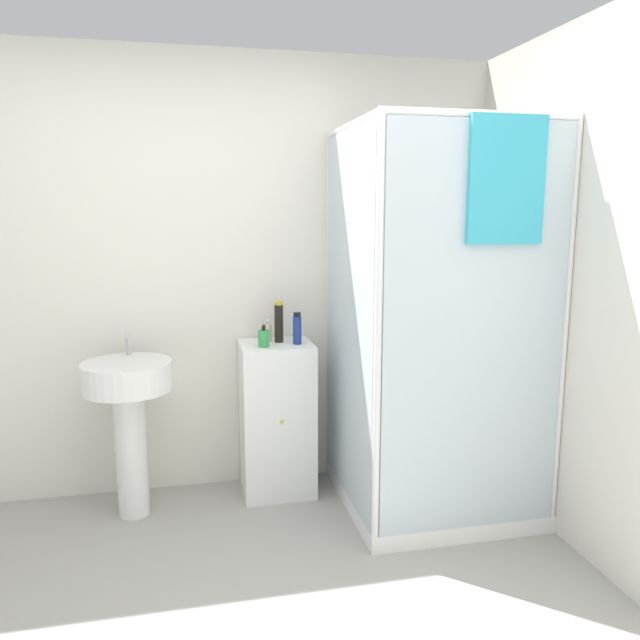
{
  "coord_description": "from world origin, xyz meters",
  "views": [
    {
      "loc": [
        -0.14,
        -1.93,
        1.64
      ],
      "look_at": [
        0.52,
        1.09,
        1.08
      ],
      "focal_mm": 35.0,
      "sensor_mm": 36.0,
      "label": 1
    }
  ],
  "objects_px": {
    "soap_dispenser": "(264,338)",
    "shampoo_bottle_blue": "(297,329)",
    "sink": "(129,405)",
    "lotion_bottle_white": "(266,332)",
    "shampoo_bottle_tall_black": "(279,322)"
  },
  "relations": [
    {
      "from": "sink",
      "to": "shampoo_bottle_tall_black",
      "type": "bearing_deg",
      "value": 9.81
    },
    {
      "from": "soap_dispenser",
      "to": "sink",
      "type": "bearing_deg",
      "value": -177.26
    },
    {
      "from": "lotion_bottle_white",
      "to": "sink",
      "type": "bearing_deg",
      "value": -166.97
    },
    {
      "from": "shampoo_bottle_blue",
      "to": "lotion_bottle_white",
      "type": "xyz_separation_m",
      "value": [
        -0.16,
        0.11,
        -0.03
      ]
    },
    {
      "from": "sink",
      "to": "shampoo_bottle_tall_black",
      "type": "distance_m",
      "value": 0.92
    },
    {
      "from": "lotion_bottle_white",
      "to": "soap_dispenser",
      "type": "bearing_deg",
      "value": -103.05
    },
    {
      "from": "sink",
      "to": "shampoo_bottle_blue",
      "type": "height_order",
      "value": "shampoo_bottle_blue"
    },
    {
      "from": "shampoo_bottle_tall_black",
      "to": "sink",
      "type": "bearing_deg",
      "value": -170.19
    },
    {
      "from": "sink",
      "to": "lotion_bottle_white",
      "type": "distance_m",
      "value": 0.84
    },
    {
      "from": "soap_dispenser",
      "to": "shampoo_bottle_blue",
      "type": "height_order",
      "value": "shampoo_bottle_blue"
    },
    {
      "from": "shampoo_bottle_tall_black",
      "to": "soap_dispenser",
      "type": "bearing_deg",
      "value": -133.06
    },
    {
      "from": "soap_dispenser",
      "to": "shampoo_bottle_blue",
      "type": "xyz_separation_m",
      "value": [
        0.19,
        0.04,
        0.04
      ]
    },
    {
      "from": "soap_dispenser",
      "to": "lotion_bottle_white",
      "type": "relative_size",
      "value": 0.96
    },
    {
      "from": "sink",
      "to": "lotion_bottle_white",
      "type": "height_order",
      "value": "lotion_bottle_white"
    },
    {
      "from": "lotion_bottle_white",
      "to": "shampoo_bottle_tall_black",
      "type": "bearing_deg",
      "value": -25.44
    }
  ]
}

